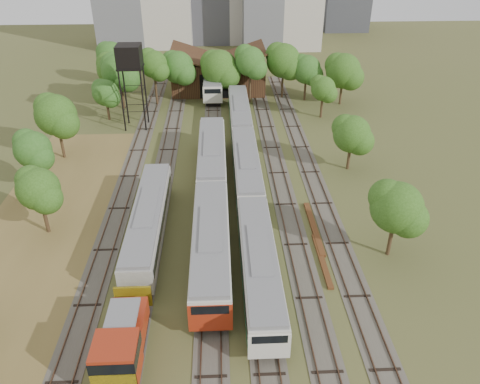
{
  "coord_description": "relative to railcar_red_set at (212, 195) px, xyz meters",
  "views": [
    {
      "loc": [
        -1.02,
        -25.15,
        26.96
      ],
      "look_at": [
        0.94,
        16.42,
        2.5
      ],
      "focal_mm": 35.0,
      "sensor_mm": 36.0,
      "label": 1
    }
  ],
  "objects": [
    {
      "name": "rail_pile_near",
      "position": [
        10.0,
        -8.56,
        -2.0
      ],
      "size": [
        0.51,
        7.68,
        0.26
      ],
      "primitive_type": "cube",
      "color": "brown",
      "rests_on": "ground"
    },
    {
      "name": "dry_grass_patch",
      "position": [
        -16.0,
        -8.48,
        -2.11
      ],
      "size": [
        14.0,
        60.0,
        0.04
      ],
      "primitive_type": "cube",
      "color": "brown",
      "rests_on": "ground"
    },
    {
      "name": "shunter_locomotive",
      "position": [
        -6.0,
        -19.12,
        -0.29
      ],
      "size": [
        2.9,
        8.1,
        3.8
      ],
      "color": "black",
      "rests_on": "ground"
    },
    {
      "name": "ground",
      "position": [
        2.0,
        -16.48,
        -2.13
      ],
      "size": [
        240.0,
        240.0,
        0.0
      ],
      "primitive_type": "plane",
      "color": "#475123",
      "rests_on": "ground"
    },
    {
      "name": "tracks",
      "position": [
        1.33,
        8.52,
        -2.09
      ],
      "size": [
        24.6,
        80.0,
        0.19
      ],
      "color": "#4C473D",
      "rests_on": "ground"
    },
    {
      "name": "railcar_rear",
      "position": [
        0.0,
        39.46,
        -0.05
      ],
      "size": [
        3.18,
        16.08,
        3.94
      ],
      "color": "black",
      "rests_on": "ground"
    },
    {
      "name": "rail_pile_far",
      "position": [
        10.2,
        -3.5,
        -1.98
      ],
      "size": [
        0.57,
        9.13,
        0.3
      ],
      "primitive_type": "cube",
      "color": "brown",
      "rests_on": "ground"
    },
    {
      "name": "water_tower",
      "position": [
        -11.27,
        24.19,
        7.99
      ],
      "size": [
        3.47,
        3.47,
        12.0
      ],
      "color": "black",
      "rests_on": "ground"
    },
    {
      "name": "maintenance_shed",
      "position": [
        1.0,
        41.5,
        0.79
      ],
      "size": [
        16.45,
        11.55,
        7.58
      ],
      "color": "#341D13",
      "rests_on": "ground"
    },
    {
      "name": "railcar_red_set",
      "position": [
        0.0,
        0.0,
        0.0
      ],
      "size": [
        3.25,
        34.57,
        4.02
      ],
      "color": "black",
      "rests_on": "ground"
    },
    {
      "name": "tree_band_far",
      "position": [
        3.39,
        34.41,
        3.76
      ],
      "size": [
        41.45,
        9.66,
        9.24
      ],
      "color": "#382616",
      "rests_on": "ground"
    },
    {
      "name": "tree_band_left",
      "position": [
        -17.65,
        13.5,
        2.97
      ],
      "size": [
        8.54,
        76.31,
        8.41
      ],
      "color": "#382616",
      "rests_on": "ground"
    },
    {
      "name": "railcar_green_set",
      "position": [
        4.0,
        6.14,
        -0.21
      ],
      "size": [
        2.93,
        52.07,
        3.62
      ],
      "color": "black",
      "rests_on": "ground"
    },
    {
      "name": "tree_band_right",
      "position": [
        16.59,
        6.0,
        2.7
      ],
      "size": [
        5.05,
        38.7,
        7.45
      ],
      "color": "#382616",
      "rests_on": "ground"
    },
    {
      "name": "old_grey_coach",
      "position": [
        -6.0,
        -4.19,
        -0.17
      ],
      "size": [
        2.9,
        18.0,
        3.58
      ],
      "color": "black",
      "rests_on": "ground"
    }
  ]
}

